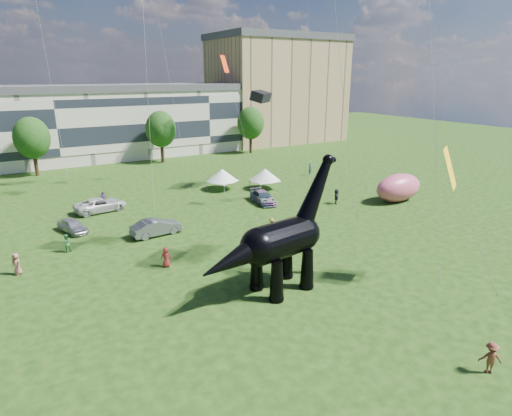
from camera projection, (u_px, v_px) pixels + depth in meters
ground at (316, 311)px, 28.31m from camera, size 220.00×220.00×0.00m
terrace_row at (53, 128)px, 73.21m from camera, size 78.00×11.00×12.00m
apartment_block at (277, 92)px, 97.74m from camera, size 28.00×18.00×22.00m
tree_mid_left at (31, 135)px, 63.81m from camera, size 5.20×5.20×9.44m
tree_mid_right at (161, 126)px, 73.63m from camera, size 5.20×5.20×9.44m
tree_far_right at (251, 121)px, 82.48m from camera, size 5.20×5.20×9.44m
dinosaur_sculpture at (277, 243)px, 29.96m from camera, size 12.02×3.86×9.78m
car_silver at (72, 226)px, 42.17m from camera, size 2.77×4.31×1.37m
car_grey at (156, 227)px, 41.41m from camera, size 5.05×2.12×1.62m
car_white at (101, 205)px, 48.51m from camera, size 5.97×3.34×1.58m
car_dark at (263, 197)px, 51.70m from camera, size 2.66×5.11×1.42m
gazebo_near at (222, 175)px, 57.34m from camera, size 5.32×5.32×2.81m
gazebo_far at (265, 175)px, 57.63m from camera, size 4.18×4.18×2.81m
inflatable_pink at (398, 188)px, 52.22m from camera, size 6.89×3.59×3.40m
visitors at (218, 232)px, 39.99m from camera, size 51.46×42.00×1.89m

